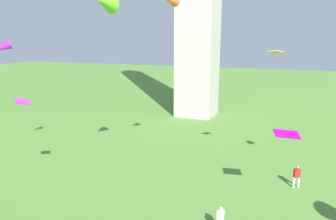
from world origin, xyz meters
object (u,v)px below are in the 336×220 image
person_1 (297,175)px  kite_flying_0 (22,101)px  kite_flying_2 (105,2)px  kite_flying_4 (275,52)px  kite_flying_6 (2,47)px  kite_flying_5 (287,134)px  person_3 (220,218)px

person_1 → kite_flying_0: (-16.57, -7.87, 5.43)m
kite_flying_2 → kite_flying_4: kite_flying_2 is taller
kite_flying_0 → kite_flying_6: 5.89m
person_1 → kite_flying_2: size_ratio=0.99×
kite_flying_5 → kite_flying_6: size_ratio=1.02×
person_3 → kite_flying_4: bearing=6.0°
person_1 → kite_flying_2: 17.16m
kite_flying_2 → kite_flying_6: kite_flying_2 is taller
person_3 → kite_flying_2: size_ratio=0.96×
kite_flying_6 → person_3: bearing=25.1°
person_1 → kite_flying_0: bearing=-2.4°
kite_flying_2 → kite_flying_6: bearing=175.7°
kite_flying_0 → kite_flying_2: size_ratio=0.64×
kite_flying_0 → kite_flying_4: kite_flying_4 is taller
kite_flying_0 → kite_flying_2: (5.10, 2.18, 6.00)m
kite_flying_4 → kite_flying_5: (1.27, -4.82, -4.41)m
kite_flying_0 → kite_flying_6: bearing=95.5°
kite_flying_0 → kite_flying_2: bearing=-31.2°
kite_flying_5 → kite_flying_6: 20.56m
person_3 → kite_flying_4: kite_flying_4 is taller
person_3 → kite_flying_4: size_ratio=1.31×
person_1 → kite_flying_5: 5.77m
person_1 → kite_flying_4: size_ratio=1.35×
person_3 → kite_flying_4: 11.86m
kite_flying_4 → kite_flying_5: bearing=36.0°
kite_flying_5 → kite_flying_6: kite_flying_6 is taller
person_3 → kite_flying_5: (2.86, 3.31, 4.09)m
kite_flying_2 → kite_flying_6: (-9.32, 0.27, -2.69)m
kite_flying_4 → kite_flying_0: bearing=-37.9°
kite_flying_6 → kite_flying_4: bearing=49.9°
person_1 → kite_flying_4: bearing=-48.6°
person_1 → kite_flying_2: bearing=-1.4°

